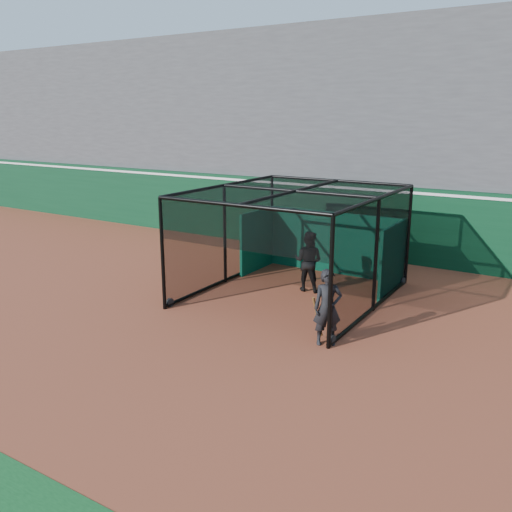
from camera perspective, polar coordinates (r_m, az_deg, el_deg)
The scene contains 6 objects.
ground at distance 12.65m, azimuth -8.39°, elevation -7.55°, with size 120.00×120.00×0.00m, color brown.
outfield_wall at distance 19.31m, azimuth 7.93°, elevation 4.19°, with size 50.00×0.50×2.50m.
grandstand at distance 22.50m, azimuth 12.27°, elevation 13.64°, with size 50.00×7.85×8.95m.
batting_cage at distance 14.41m, azimuth 4.08°, elevation 1.23°, with size 4.59×5.43×2.83m.
batter at distance 14.98m, azimuth 5.53°, elevation -0.54°, with size 0.82×0.64×1.68m, color black.
on_deck_player at distance 11.52m, azimuth 7.53°, elevation -5.42°, with size 0.72×0.67×1.64m.
Camera 1 is at (7.67, -8.88, 4.75)m, focal length 38.00 mm.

